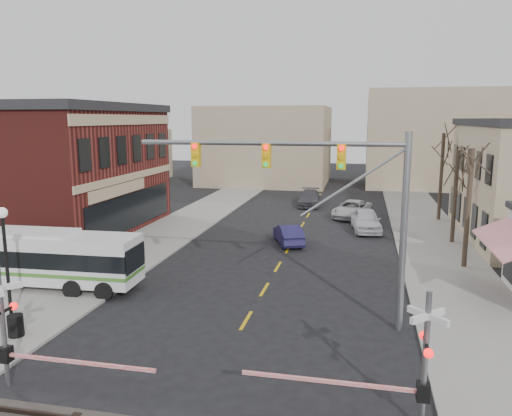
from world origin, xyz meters
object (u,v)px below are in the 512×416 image
(transit_bus, at_px, (34,257))
(car_c, at_px, (352,209))
(pedestrian_near, at_px, (81,269))
(car_d, at_px, (310,198))
(car_b, at_px, (288,234))
(traffic_signal_mast, at_px, (328,187))
(rr_crossing_east, at_px, (409,361))
(car_a, at_px, (366,220))
(rr_crossing_west, at_px, (15,330))
(trash_bin, at_px, (16,326))
(pedestrian_far, at_px, (84,253))
(street_lamp, at_px, (5,242))

(transit_bus, height_order, car_c, transit_bus)
(car_c, height_order, pedestrian_near, pedestrian_near)
(transit_bus, height_order, car_d, transit_bus)
(car_b, height_order, car_c, car_c)
(traffic_signal_mast, relative_size, car_c, 2.08)
(rr_crossing_east, bearing_deg, car_d, 100.36)
(car_a, bearing_deg, rr_crossing_west, -119.69)
(transit_bus, xyz_separation_m, traffic_signal_mast, (14.78, -1.52, 4.19))
(trash_bin, bearing_deg, car_b, 64.45)
(car_c, bearing_deg, pedestrian_near, -104.72)
(car_a, xyz_separation_m, car_c, (-1.16, 5.20, -0.12))
(rr_crossing_east, bearing_deg, car_b, 107.55)
(transit_bus, height_order, pedestrian_far, transit_bus)
(trash_bin, distance_m, pedestrian_near, 5.84)
(pedestrian_far, bearing_deg, street_lamp, -146.42)
(trash_bin, height_order, pedestrian_far, pedestrian_far)
(rr_crossing_west, height_order, car_b, rr_crossing_west)
(car_b, xyz_separation_m, pedestrian_near, (-8.81, -11.30, 0.36))
(car_b, distance_m, pedestrian_far, 13.40)
(car_c, bearing_deg, rr_crossing_west, -91.64)
(rr_crossing_east, height_order, trash_bin, rr_crossing_east)
(car_d, bearing_deg, pedestrian_near, -110.97)
(car_a, bearing_deg, car_c, 96.00)
(street_lamp, bearing_deg, car_d, 73.74)
(rr_crossing_west, relative_size, car_c, 1.06)
(car_b, bearing_deg, trash_bin, 44.13)
(car_d, distance_m, pedestrian_far, 26.20)
(street_lamp, distance_m, car_d, 32.82)
(pedestrian_near, bearing_deg, car_b, -47.12)
(transit_bus, relative_size, trash_bin, 12.93)
(trash_bin, relative_size, car_c, 0.16)
(car_a, height_order, car_b, car_a)
(car_c, distance_m, pedestrian_far, 23.78)
(car_d, bearing_deg, trash_bin, -106.93)
(rr_crossing_west, distance_m, pedestrian_near, 9.50)
(transit_bus, relative_size, pedestrian_far, 5.78)
(rr_crossing_west, height_order, pedestrian_far, rr_crossing_west)
(trash_bin, xyz_separation_m, car_b, (8.16, 17.08, 0.14))
(car_b, xyz_separation_m, pedestrian_far, (-10.27, -8.59, 0.39))
(street_lamp, relative_size, car_b, 1.17)
(pedestrian_near, bearing_deg, transit_bus, 86.92)
(car_b, bearing_deg, rr_crossing_west, 54.09)
(car_c, xyz_separation_m, car_d, (-4.26, 5.20, 0.02))
(trash_bin, relative_size, car_d, 0.16)
(traffic_signal_mast, bearing_deg, transit_bus, 174.13)
(traffic_signal_mast, xyz_separation_m, car_a, (1.70, 18.28, -4.94))
(rr_crossing_west, xyz_separation_m, street_lamp, (-3.74, 4.41, 1.56))
(car_b, bearing_deg, street_lamp, 38.99)
(trash_bin, height_order, car_d, car_d)
(transit_bus, height_order, trash_bin, transit_bus)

